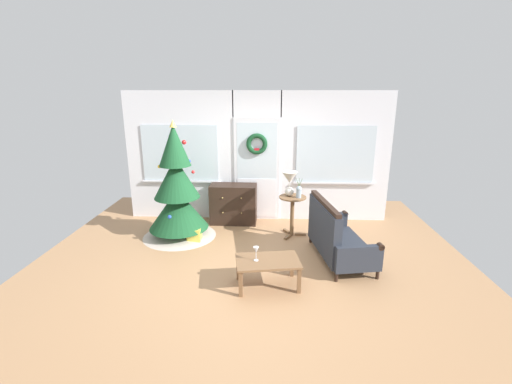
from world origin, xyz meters
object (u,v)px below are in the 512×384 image
(flower_vase, at_px, (299,191))
(gift_box, at_px, (194,235))
(coffee_table, at_px, (268,264))
(side_table, at_px, (292,208))
(wine_glass, at_px, (256,251))
(settee_sofa, at_px, (335,237))
(table_lamp, at_px, (290,180))
(dresser_cabinet, at_px, (234,204))
(christmas_tree, at_px, (177,195))

(flower_vase, height_order, gift_box, flower_vase)
(coffee_table, bearing_deg, side_table, 76.68)
(side_table, relative_size, wine_glass, 3.79)
(settee_sofa, distance_m, coffee_table, 1.32)
(flower_vase, distance_m, wine_glass, 1.86)
(settee_sofa, distance_m, gift_box, 2.41)
(side_table, xyz_separation_m, table_lamp, (-0.06, 0.04, 0.50))
(dresser_cabinet, bearing_deg, christmas_tree, -141.80)
(settee_sofa, bearing_deg, wine_glass, -144.24)
(dresser_cabinet, xyz_separation_m, settee_sofa, (1.74, -1.51, -0.01))
(table_lamp, relative_size, coffee_table, 0.48)
(flower_vase, bearing_deg, side_table, 149.04)
(flower_vase, height_order, wine_glass, flower_vase)
(wine_glass, bearing_deg, coffee_table, 7.54)
(side_table, bearing_deg, settee_sofa, -56.09)
(flower_vase, xyz_separation_m, coffee_table, (-0.51, -1.69, -0.53))
(christmas_tree, bearing_deg, side_table, 3.28)
(side_table, height_order, table_lamp, table_lamp)
(dresser_cabinet, relative_size, table_lamp, 2.07)
(side_table, bearing_deg, coffee_table, -103.32)
(christmas_tree, xyz_separation_m, gift_box, (0.32, -0.22, -0.66))
(side_table, bearing_deg, christmas_tree, -176.72)
(coffee_table, bearing_deg, christmas_tree, 134.85)
(christmas_tree, bearing_deg, flower_vase, 1.52)
(dresser_cabinet, relative_size, side_table, 1.23)
(side_table, height_order, wine_glass, side_table)
(table_lamp, xyz_separation_m, wine_glass, (-0.51, -1.81, -0.50))
(settee_sofa, bearing_deg, coffee_table, -141.01)
(gift_box, bearing_deg, wine_glass, -51.34)
(christmas_tree, bearing_deg, gift_box, -34.39)
(dresser_cabinet, height_order, flower_vase, flower_vase)
(dresser_cabinet, distance_m, wine_glass, 2.43)
(dresser_cabinet, distance_m, table_lamp, 1.36)
(christmas_tree, distance_m, gift_box, 0.77)
(dresser_cabinet, relative_size, settee_sofa, 0.60)
(christmas_tree, relative_size, dresser_cabinet, 2.28)
(wine_glass, bearing_deg, table_lamp, 74.24)
(side_table, bearing_deg, dresser_cabinet, 151.85)
(coffee_table, bearing_deg, flower_vase, 73.06)
(coffee_table, bearing_deg, gift_box, 132.70)
(settee_sofa, height_order, wine_glass, settee_sofa)
(side_table, relative_size, flower_vase, 2.11)
(side_table, bearing_deg, gift_box, -168.95)
(settee_sofa, xyz_separation_m, table_lamp, (-0.67, 0.95, 0.65))
(christmas_tree, height_order, coffee_table, christmas_tree)
(table_lamp, height_order, flower_vase, table_lamp)
(christmas_tree, distance_m, side_table, 2.05)
(side_table, xyz_separation_m, wine_glass, (-0.57, -1.77, 0.00))
(side_table, height_order, flower_vase, flower_vase)
(table_lamp, distance_m, flower_vase, 0.25)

